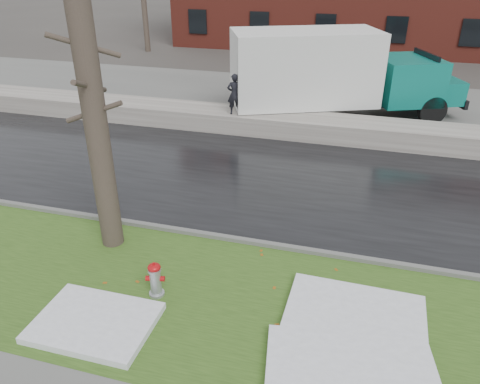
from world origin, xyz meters
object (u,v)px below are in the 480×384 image
(tree, at_px, (94,115))
(box_truck, at_px, (332,74))
(worker, at_px, (235,94))
(fire_hydrant, at_px, (155,278))

(tree, relative_size, box_truck, 0.60)
(worker, bearing_deg, fire_hydrant, 72.09)
(fire_hydrant, xyz_separation_m, worker, (-1.17, 9.64, 1.05))
(worker, bearing_deg, box_truck, -167.16)
(fire_hydrant, bearing_deg, worker, 84.03)
(fire_hydrant, relative_size, worker, 0.52)
(box_truck, bearing_deg, fire_hydrant, -123.49)
(box_truck, distance_m, worker, 4.19)
(box_truck, bearing_deg, tree, -133.94)
(tree, relative_size, worker, 4.15)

